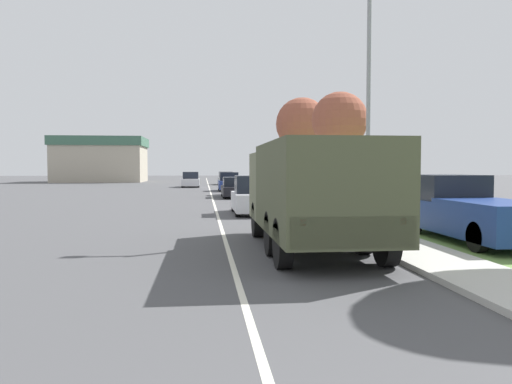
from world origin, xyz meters
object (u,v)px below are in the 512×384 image
at_px(car_nearest_ahead, 253,197).
at_px(car_fourth_ahead, 191,180).
at_px(car_second_ahead, 234,188).
at_px(lamp_post, 363,85).
at_px(car_third_ahead, 229,183).
at_px(military_truck, 312,190).
at_px(pickup_truck, 466,210).
at_px(car_farthest_ahead, 226,179).

xyz_separation_m(car_nearest_ahead, car_fourth_ahead, (-3.56, 31.42, -0.04)).
xyz_separation_m(car_second_ahead, lamp_post, (3.02, -19.10, 4.12)).
distance_m(car_fourth_ahead, lamp_post, 38.76).
xyz_separation_m(car_nearest_ahead, car_third_ahead, (0.06, 22.27, -0.02)).
xyz_separation_m(car_nearest_ahead, lamp_post, (2.95, -6.57, 4.01)).
xyz_separation_m(military_truck, car_fourth_ahead, (-4.06, 41.52, -0.81)).
height_order(military_truck, car_third_ahead, military_truck).
bearing_deg(pickup_truck, car_second_ahead, 104.19).
xyz_separation_m(military_truck, car_second_ahead, (-0.58, 22.63, -0.90)).
distance_m(car_second_ahead, car_farthest_ahead, 26.50).
height_order(car_nearest_ahead, car_third_ahead, car_nearest_ahead).
height_order(car_second_ahead, pickup_truck, pickup_truck).
xyz_separation_m(car_third_ahead, pickup_truck, (5.26, -31.09, 0.14)).
distance_m(car_nearest_ahead, car_farthest_ahead, 39.03).
bearing_deg(military_truck, car_fourth_ahead, 95.59).
xyz_separation_m(military_truck, lamp_post, (2.44, 3.52, 3.23)).
relative_size(military_truck, car_nearest_ahead, 1.76).
bearing_deg(car_fourth_ahead, car_second_ahead, -79.55).
distance_m(car_second_ahead, car_third_ahead, 9.74).
xyz_separation_m(pickup_truck, lamp_post, (-2.38, 2.25, 3.89)).
bearing_deg(car_third_ahead, military_truck, -89.21).
bearing_deg(car_farthest_ahead, car_fourth_ahead, -118.26).
xyz_separation_m(car_fourth_ahead, pickup_truck, (8.88, -40.24, 0.15)).
distance_m(car_farthest_ahead, pickup_truck, 48.08).
distance_m(car_nearest_ahead, pickup_truck, 10.30).
bearing_deg(car_farthest_ahead, car_second_ahead, -91.30).
relative_size(car_fourth_ahead, pickup_truck, 0.81).
xyz_separation_m(car_second_ahead, car_third_ahead, (0.13, 9.74, 0.10)).
xyz_separation_m(car_second_ahead, car_fourth_ahead, (-3.48, 18.89, 0.08)).
distance_m(military_truck, car_nearest_ahead, 10.14).
relative_size(car_nearest_ahead, pickup_truck, 0.73).
height_order(car_second_ahead, car_farthest_ahead, car_farthest_ahead).
relative_size(military_truck, car_second_ahead, 1.48).
bearing_deg(car_second_ahead, car_fourth_ahead, 100.45).
bearing_deg(car_fourth_ahead, pickup_truck, -77.55).
distance_m(car_nearest_ahead, car_third_ahead, 22.27).
relative_size(car_third_ahead, lamp_post, 0.54).
xyz_separation_m(car_fourth_ahead, car_farthest_ahead, (4.08, 7.60, -0.02)).
bearing_deg(car_fourth_ahead, military_truck, -84.41).
bearing_deg(car_fourth_ahead, car_farthest_ahead, 61.74).
bearing_deg(car_third_ahead, car_fourth_ahead, 111.55).
distance_m(car_third_ahead, car_fourth_ahead, 9.84).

